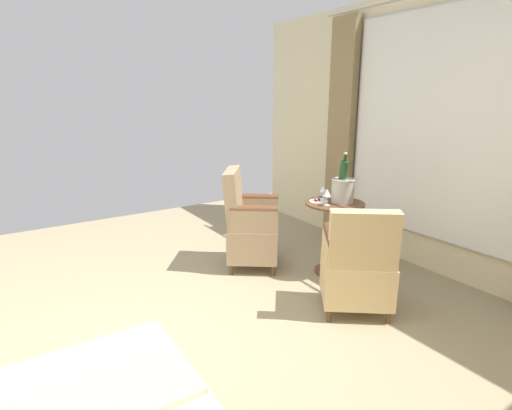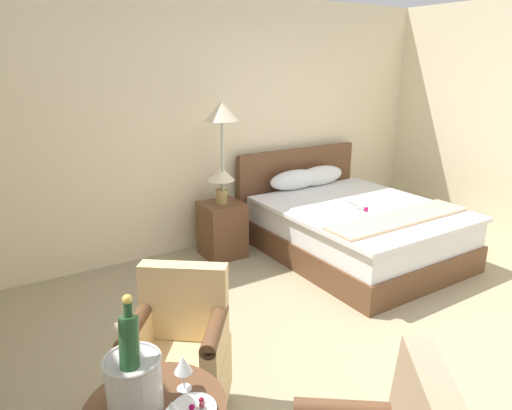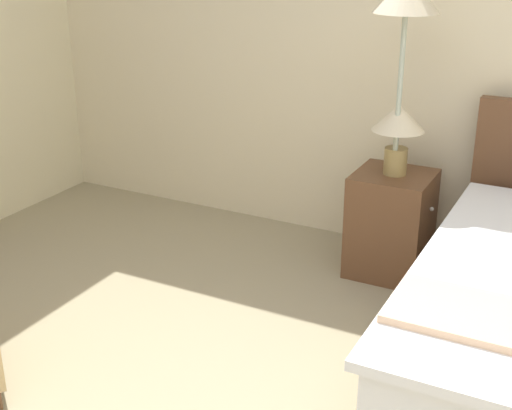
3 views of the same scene
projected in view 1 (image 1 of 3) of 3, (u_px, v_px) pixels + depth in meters
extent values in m
plane|color=tan|center=(161.00, 361.00, 2.70)|extent=(7.18, 7.18, 0.00)
cube|color=beige|center=(439.00, 136.00, 3.88)|extent=(0.12, 5.37, 2.73)
cube|color=white|center=(435.00, 127.00, 3.81)|extent=(0.02, 1.96, 2.19)
cube|color=white|center=(433.00, 127.00, 3.80)|extent=(0.02, 1.86, 2.14)
cube|color=#8F7A52|center=(341.00, 134.00, 4.74)|extent=(0.10, 0.36, 2.60)
cylinder|color=brown|center=(331.00, 271.00, 4.06)|extent=(0.34, 0.34, 0.03)
cylinder|color=brown|center=(333.00, 239.00, 3.97)|extent=(0.07, 0.07, 0.71)
cylinder|color=brown|center=(335.00, 204.00, 3.87)|extent=(0.57, 0.57, 0.02)
cylinder|color=#B3B2AA|center=(343.00, 191.00, 3.85)|extent=(0.22, 0.22, 0.23)
torus|color=#B3B2AA|center=(343.00, 180.00, 3.82)|extent=(0.23, 0.23, 0.02)
cylinder|color=white|center=(343.00, 182.00, 3.82)|extent=(0.19, 0.19, 0.03)
cylinder|color=#1E4723|center=(343.00, 175.00, 3.83)|extent=(0.11, 0.14, 0.30)
cylinder|color=#193D1E|center=(345.00, 158.00, 3.75)|extent=(0.04, 0.05, 0.08)
sphere|color=gold|center=(346.00, 154.00, 3.74)|extent=(0.04, 0.04, 0.04)
cylinder|color=white|center=(323.00, 199.00, 3.99)|extent=(0.06, 0.06, 0.01)
cylinder|color=white|center=(323.00, 195.00, 3.98)|extent=(0.01, 0.01, 0.07)
cone|color=white|center=(323.00, 189.00, 3.97)|extent=(0.07, 0.07, 0.06)
cylinder|color=white|center=(326.00, 205.00, 3.77)|extent=(0.06, 0.06, 0.01)
cylinder|color=white|center=(327.00, 201.00, 3.76)|extent=(0.01, 0.01, 0.08)
cone|color=white|center=(327.00, 193.00, 3.74)|extent=(0.08, 0.08, 0.07)
cylinder|color=white|center=(319.00, 202.00, 3.89)|extent=(0.18, 0.18, 0.01)
sphere|color=maroon|center=(316.00, 201.00, 3.85)|extent=(0.02, 0.02, 0.02)
sphere|color=#940846|center=(319.00, 200.00, 3.89)|extent=(0.02, 0.02, 0.02)
sphere|color=brown|center=(315.00, 200.00, 3.88)|extent=(0.02, 0.02, 0.02)
cylinder|color=brown|center=(377.00, 293.00, 3.52)|extent=(0.04, 0.04, 0.10)
cylinder|color=brown|center=(324.00, 291.00, 3.55)|extent=(0.04, 0.04, 0.10)
cylinder|color=brown|center=(388.00, 317.00, 3.13)|extent=(0.04, 0.04, 0.10)
cylinder|color=brown|center=(329.00, 315.00, 3.16)|extent=(0.04, 0.04, 0.10)
cube|color=#D9B77D|center=(356.00, 279.00, 3.28)|extent=(0.73, 0.72, 0.35)
cube|color=#D9B77D|center=(364.00, 240.00, 2.99)|extent=(0.50, 0.43, 0.47)
cube|color=#D9B77D|center=(386.00, 248.00, 3.22)|extent=(0.34, 0.41, 0.19)
cylinder|color=brown|center=(387.00, 237.00, 3.19)|extent=(0.34, 0.41, 0.09)
cube|color=#D9B77D|center=(330.00, 246.00, 3.25)|extent=(0.34, 0.41, 0.19)
cylinder|color=brown|center=(331.00, 235.00, 3.22)|extent=(0.34, 0.41, 0.09)
cylinder|color=brown|center=(273.00, 270.00, 3.98)|extent=(0.04, 0.04, 0.11)
cylinder|color=brown|center=(274.00, 252.00, 4.46)|extent=(0.04, 0.04, 0.11)
cylinder|color=brown|center=(231.00, 269.00, 4.00)|extent=(0.04, 0.04, 0.11)
cylinder|color=brown|center=(237.00, 251.00, 4.49)|extent=(0.04, 0.04, 0.11)
cube|color=tan|center=(254.00, 240.00, 4.17)|extent=(0.75, 0.77, 0.34)
cube|color=tan|center=(234.00, 198.00, 4.06)|extent=(0.46, 0.54, 0.58)
cube|color=tan|center=(254.00, 221.00, 3.86)|extent=(0.42, 0.35, 0.23)
cylinder|color=brown|center=(254.00, 210.00, 3.83)|extent=(0.42, 0.35, 0.09)
cube|color=tan|center=(257.00, 208.00, 4.33)|extent=(0.42, 0.35, 0.23)
cylinder|color=brown|center=(257.00, 198.00, 4.30)|extent=(0.42, 0.35, 0.09)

